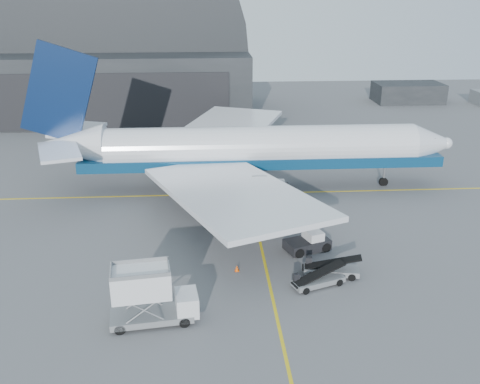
{
  "coord_description": "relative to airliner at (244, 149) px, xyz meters",
  "views": [
    {
      "loc": [
        -4.88,
        -39.03,
        22.95
      ],
      "look_at": [
        -1.82,
        8.88,
        4.5
      ],
      "focal_mm": 40.0,
      "sensor_mm": 36.0,
      "label": 1
    }
  ],
  "objects": [
    {
      "name": "traffic_cone",
      "position": [
        -2.03,
        -20.14,
        -4.73
      ],
      "size": [
        0.38,
        0.38,
        0.54
      ],
      "color": "#F14F07",
      "rests_on": "ground"
    },
    {
      "name": "catering_truck",
      "position": [
        -8.71,
        -27.29,
        -2.78
      ],
      "size": [
        6.6,
        3.14,
        4.37
      ],
      "rotation": [
        0.0,
        0.0,
        0.13
      ],
      "color": "gray",
      "rests_on": "ground"
    },
    {
      "name": "taxi_lines",
      "position": [
        0.53,
        -9.04,
        -4.97
      ],
      "size": [
        80.0,
        42.12,
        0.02
      ],
      "color": "yellow",
      "rests_on": "ground"
    },
    {
      "name": "hangar",
      "position": [
        -21.47,
        43.24,
        4.56
      ],
      "size": [
        50.0,
        28.3,
        28.0
      ],
      "color": "black",
      "rests_on": "ground"
    },
    {
      "name": "ground",
      "position": [
        0.53,
        -21.71,
        -4.98
      ],
      "size": [
        200.0,
        200.0,
        0.0
      ],
      "primitive_type": "plane",
      "color": "#565659",
      "rests_on": "ground"
    },
    {
      "name": "belt_loader_b",
      "position": [
        5.88,
        -21.34,
        -4.4
      ],
      "size": [
        5.04,
        2.39,
        1.88
      ],
      "rotation": [
        0.0,
        0.0,
        -0.17
      ],
      "color": "gray",
      "rests_on": "ground"
    },
    {
      "name": "pushback_tug",
      "position": [
        4.85,
        -16.5,
        -4.28
      ],
      "size": [
        4.59,
        3.55,
        1.88
      ],
      "rotation": [
        0.0,
        0.0,
        0.36
      ],
      "color": "black",
      "rests_on": "ground"
    },
    {
      "name": "belt_loader_a",
      "position": [
        4.44,
        -23.02,
        -4.44
      ],
      "size": [
        4.7,
        2.92,
        1.77
      ],
      "rotation": [
        0.0,
        0.0,
        0.36
      ],
      "color": "gray",
      "rests_on": "ground"
    },
    {
      "name": "airliner",
      "position": [
        0.0,
        0.0,
        0.0
      ],
      "size": [
        50.76,
        49.23,
        17.82
      ],
      "color": "white",
      "rests_on": "ground"
    },
    {
      "name": "distant_bldg_a",
      "position": [
        38.53,
        50.29,
        -4.98
      ],
      "size": [
        14.0,
        8.0,
        4.0
      ],
      "primitive_type": "cube",
      "color": "black",
      "rests_on": "ground"
    }
  ]
}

